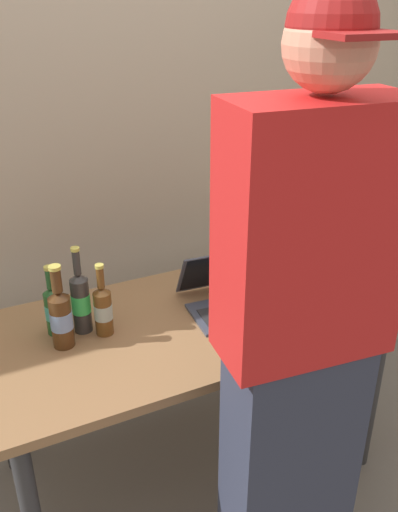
{
  "coord_description": "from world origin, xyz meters",
  "views": [
    {
      "loc": [
        -0.72,
        -1.58,
        1.85
      ],
      "look_at": [
        0.05,
        0.0,
        0.99
      ],
      "focal_mm": 38.29,
      "sensor_mm": 36.0,
      "label": 1
    }
  ],
  "objects_px": {
    "laptop": "(227,295)",
    "person_figure": "(299,358)",
    "beer_bottle_dark": "(103,309)",
    "beer_bottle_green": "(54,309)",
    "beer_bottle_amber": "(61,316)",
    "beer_bottle_brown": "(81,301)"
  },
  "relations": [
    {
      "from": "beer_bottle_brown",
      "to": "laptop",
      "type": "bearing_deg",
      "value": -8.02
    },
    {
      "from": "beer_bottle_amber",
      "to": "beer_bottle_brown",
      "type": "relative_size",
      "value": 0.93
    },
    {
      "from": "laptop",
      "to": "person_figure",
      "type": "relative_size",
      "value": 0.19
    },
    {
      "from": "laptop",
      "to": "beer_bottle_amber",
      "type": "bearing_deg",
      "value": 178.59
    },
    {
      "from": "laptop",
      "to": "beer_bottle_dark",
      "type": "height_order",
      "value": "beer_bottle_dark"
    },
    {
      "from": "beer_bottle_amber",
      "to": "beer_bottle_green",
      "type": "relative_size",
      "value": 1.16
    },
    {
      "from": "beer_bottle_dark",
      "to": "person_figure",
      "type": "bearing_deg",
      "value": -61.88
    },
    {
      "from": "beer_bottle_amber",
      "to": "beer_bottle_brown",
      "type": "height_order",
      "value": "beer_bottle_brown"
    },
    {
      "from": "beer_bottle_green",
      "to": "beer_bottle_brown",
      "type": "bearing_deg",
      "value": -17.29
    },
    {
      "from": "laptop",
      "to": "person_figure",
      "type": "distance_m",
      "value": 0.67
    },
    {
      "from": "beer_bottle_brown",
      "to": "beer_bottle_green",
      "type": "bearing_deg",
      "value": 162.71
    },
    {
      "from": "beer_bottle_brown",
      "to": "beer_bottle_dark",
      "type": "bearing_deg",
      "value": -38.84
    },
    {
      "from": "laptop",
      "to": "beer_bottle_green",
      "type": "xyz_separation_m",
      "value": [
        -0.64,
        0.11,
        0.05
      ]
    },
    {
      "from": "beer_bottle_green",
      "to": "person_figure",
      "type": "distance_m",
      "value": 0.91
    },
    {
      "from": "laptop",
      "to": "beer_bottle_amber",
      "type": "height_order",
      "value": "beer_bottle_amber"
    },
    {
      "from": "beer_bottle_amber",
      "to": "beer_bottle_green",
      "type": "height_order",
      "value": "beer_bottle_amber"
    },
    {
      "from": "beer_bottle_green",
      "to": "person_figure",
      "type": "relative_size",
      "value": 0.14
    },
    {
      "from": "beer_bottle_dark",
      "to": "beer_bottle_amber",
      "type": "bearing_deg",
      "value": -176.05
    },
    {
      "from": "beer_bottle_dark",
      "to": "beer_bottle_green",
      "type": "xyz_separation_m",
      "value": [
        -0.16,
        0.08,
        -0.0
      ]
    },
    {
      "from": "laptop",
      "to": "beer_bottle_dark",
      "type": "distance_m",
      "value": 0.49
    },
    {
      "from": "laptop",
      "to": "beer_bottle_green",
      "type": "height_order",
      "value": "beer_bottle_green"
    },
    {
      "from": "person_figure",
      "to": "beer_bottle_green",
      "type": "bearing_deg",
      "value": 124.46
    }
  ]
}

